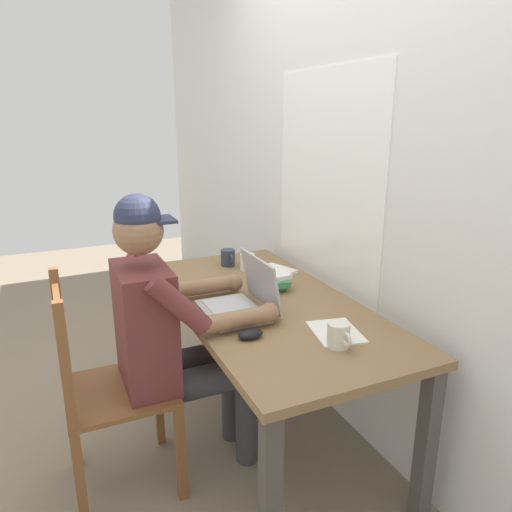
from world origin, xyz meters
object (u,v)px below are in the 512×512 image
coffee_mug_white (339,335)px  book_stack_main (270,280)px  coffee_mug_spare (248,262)px  coffee_mug_dark (228,258)px  seated_person (171,327)px  desk (265,318)px  wooden_chair (105,390)px  computer_mouse (251,334)px  laptop (243,299)px

coffee_mug_white → book_stack_main: size_ratio=0.61×
coffee_mug_white → coffee_mug_spare: (-0.95, 0.05, -0.00)m
coffee_mug_dark → coffee_mug_white: bearing=0.9°
seated_person → coffee_mug_spare: 0.73m
seated_person → coffee_mug_dark: bearing=141.2°
book_stack_main → desk: bearing=-33.5°
coffee_mug_white → wooden_chair: bearing=-121.1°
coffee_mug_white → coffee_mug_spare: size_ratio=1.05×
wooden_chair → coffee_mug_spare: wooden_chair is taller
coffee_mug_white → book_stack_main: coffee_mug_white is taller
computer_mouse → coffee_mug_dark: size_ratio=0.86×
desk → book_stack_main: book_stack_main is taller
wooden_chair → coffee_mug_dark: size_ratio=7.96×
coffee_mug_white → coffee_mug_dark: bearing=-179.1°
seated_person → coffee_mug_spare: seated_person is taller
coffee_mug_dark → wooden_chair: bearing=-51.9°
seated_person → computer_mouse: 0.37m
seated_person → coffee_mug_spare: (-0.48, 0.55, 0.07)m
desk → coffee_mug_dark: (-0.56, 0.04, 0.13)m
desk → laptop: (0.07, -0.14, 0.14)m
desk → wooden_chair: (0.04, -0.73, -0.16)m
desk → book_stack_main: (-0.14, 0.09, 0.13)m
coffee_mug_white → computer_mouse: bearing=-125.8°
seated_person → book_stack_main: seated_person is taller
laptop → book_stack_main: bearing=132.5°
seated_person → wooden_chair: seated_person is taller
wooden_chair → coffee_mug_spare: (-0.48, 0.83, 0.30)m
desk → laptop: 0.21m
laptop → book_stack_main: laptop is taller
laptop → computer_mouse: size_ratio=3.30×
laptop → computer_mouse: (0.25, -0.08, -0.04)m
laptop → coffee_mug_dark: bearing=164.7°
coffee_mug_dark → coffee_mug_spare: size_ratio=1.02×
laptop → coffee_mug_spare: (-0.51, 0.24, -0.01)m
coffee_mug_spare → coffee_mug_white: bearing=-3.0°
laptop → book_stack_main: size_ratio=1.69×
computer_mouse → book_stack_main: size_ratio=0.51×
coffee_mug_white → coffee_mug_dark: same height
desk → computer_mouse: size_ratio=15.40×
seated_person → computer_mouse: seated_person is taller
book_stack_main → coffee_mug_white: bearing=-3.4°
coffee_mug_dark → desk: bearing=-3.7°
wooden_chair → desk: bearing=93.3°
seated_person → coffee_mug_white: (0.47, 0.50, 0.08)m
computer_mouse → book_stack_main: (-0.46, 0.30, 0.02)m
desk → coffee_mug_white: 0.53m
seated_person → laptop: size_ratio=3.74×
wooden_chair → computer_mouse: size_ratio=9.30×
laptop → coffee_mug_dark: laptop is taller
computer_mouse → coffee_mug_white: size_ratio=0.83×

